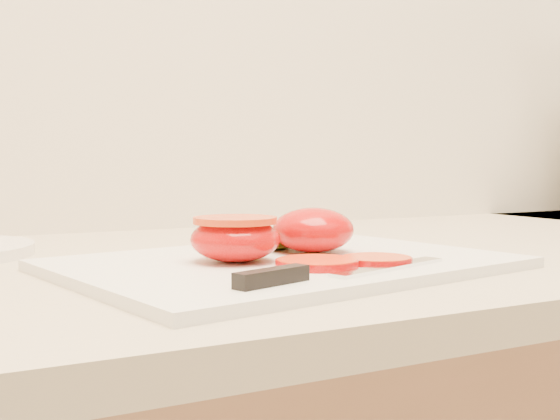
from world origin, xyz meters
name	(u,v)px	position (x,y,z in m)	size (l,w,h in m)	color
cutting_board	(285,264)	(-0.51, 1.57, 0.94)	(0.40, 0.29, 0.01)	white
tomato_half_dome	(313,230)	(-0.46, 1.60, 0.96)	(0.08, 0.08, 0.05)	red
tomato_half_cut	(235,237)	(-0.56, 1.57, 0.96)	(0.08, 0.08, 0.04)	red
tomato_slice_0	(317,263)	(-0.51, 1.51, 0.94)	(0.07, 0.07, 0.01)	#D8470D
tomato_slice_1	(377,260)	(-0.45, 1.51, 0.94)	(0.06, 0.06, 0.01)	#D8470D
lettuce_leaf_0	(258,235)	(-0.49, 1.67, 0.95)	(0.11, 0.08, 0.02)	#77A62C
knife	(322,273)	(-0.54, 1.46, 0.94)	(0.23, 0.07, 0.01)	silver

